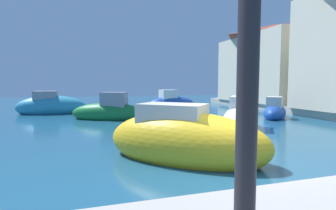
% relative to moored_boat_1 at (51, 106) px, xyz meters
% --- Properties ---
extents(ground, '(80.00, 80.00, 0.00)m').
position_rel_moored_boat_1_xyz_m(ground, '(6.08, -15.06, -0.52)').
color(ground, '#1E5170').
extents(moored_boat_1, '(4.88, 2.17, 2.00)m').
position_rel_moored_boat_1_xyz_m(moored_boat_1, '(0.00, 0.00, 0.00)').
color(moored_boat_1, teal).
rests_on(moored_boat_1, ground).
extents(moored_boat_2, '(3.88, 4.49, 1.88)m').
position_rel_moored_boat_1_xyz_m(moored_boat_2, '(9.41, -9.73, -0.04)').
color(moored_boat_2, white).
rests_on(moored_boat_2, ground).
extents(moored_boat_3, '(4.78, 3.24, 1.94)m').
position_rel_moored_boat_1_xyz_m(moored_boat_3, '(3.74, -4.36, -0.06)').
color(moored_boat_3, '#197233').
rests_on(moored_boat_3, ground).
extents(moored_boat_5, '(4.35, 2.23, 1.98)m').
position_rel_moored_boat_1_xyz_m(moored_boat_5, '(9.19, 0.23, -0.03)').
color(moored_boat_5, '#1E479E').
rests_on(moored_boat_5, ground).
extents(moored_boat_6, '(4.91, 4.68, 1.99)m').
position_rel_moored_boat_1_xyz_m(moored_boat_6, '(5.09, -13.66, 0.03)').
color(moored_boat_6, gold).
rests_on(moored_boat_6, ground).
extents(moored_boat_7, '(3.27, 3.26, 1.61)m').
position_rel_moored_boat_1_xyz_m(moored_boat_7, '(13.79, -6.75, -0.12)').
color(moored_boat_7, '#1E479E').
rests_on(moored_boat_7, ground).
extents(waterfront_building_annex, '(6.65, 10.02, 7.06)m').
position_rel_moored_boat_1_xyz_m(waterfront_building_annex, '(19.08, 0.21, 3.57)').
color(waterfront_building_annex, beige).
rests_on(waterfront_building_annex, quay_promenade).
extents(quayside_tree, '(2.81, 2.81, 4.72)m').
position_rel_moored_boat_1_xyz_m(quayside_tree, '(18.79, -5.20, 3.28)').
color(quayside_tree, brown).
rests_on(quayside_tree, quay_promenade).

